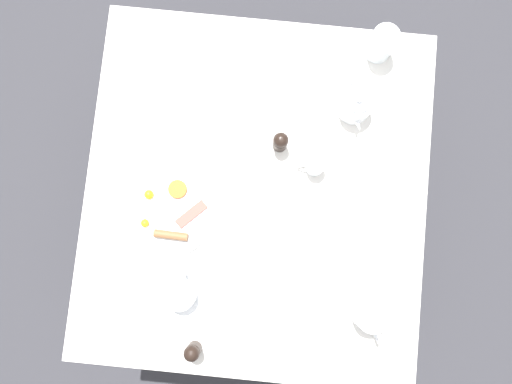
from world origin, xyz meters
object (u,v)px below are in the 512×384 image
(salt_grinder, at_px, (193,352))
(spoon_for_tea, at_px, (178,102))
(teapot_far, at_px, (356,104))
(fork_spare, at_px, (299,59))
(creamer_jug, at_px, (315,166))
(teapot_near, at_px, (370,315))
(water_glass_tall, at_px, (382,44))
(breakfast_plate, at_px, (167,212))
(napkin_folded, at_px, (282,312))
(pepper_grinder, at_px, (280,142))
(teacup_with_saucer_left, at_px, (181,294))
(fork_by_plate, at_px, (247,117))
(knife_by_plate, at_px, (361,195))

(salt_grinder, bearing_deg, spoon_for_tea, -79.62)
(teapot_far, distance_m, fork_spare, 0.23)
(creamer_jug, bearing_deg, spoon_for_tea, -20.62)
(teapot_near, xyz_separation_m, creamer_jug, (0.20, -0.42, -0.01))
(water_glass_tall, bearing_deg, breakfast_plate, 43.50)
(teapot_far, xyz_separation_m, fork_spare, (0.18, -0.14, -0.04))
(teapot_far, bearing_deg, fork_spare, -138.27)
(napkin_folded, bearing_deg, salt_grinder, 27.77)
(salt_grinder, bearing_deg, pepper_grinder, -107.00)
(teacup_with_saucer_left, xyz_separation_m, salt_grinder, (-0.05, 0.15, 0.02))
(salt_grinder, bearing_deg, teapot_near, -162.97)
(creamer_jug, distance_m, napkin_folded, 0.45)
(fork_by_plate, bearing_deg, creamer_jug, 147.80)
(breakfast_plate, bearing_deg, knife_by_plate, -169.24)
(teapot_far, xyz_separation_m, spoon_for_tea, (0.54, 0.03, -0.04))
(napkin_folded, bearing_deg, creamer_jug, -97.30)
(teacup_with_saucer_left, relative_size, fork_spare, 0.83)
(breakfast_plate, distance_m, fork_by_plate, 0.38)
(teacup_with_saucer_left, height_order, napkin_folded, teacup_with_saucer_left)
(teapot_far, relative_size, fork_by_plate, 1.28)
(breakfast_plate, relative_size, spoon_for_tea, 2.20)
(breakfast_plate, height_order, spoon_for_tea, breakfast_plate)
(pepper_grinder, height_order, salt_grinder, same)
(salt_grinder, distance_m, fork_spare, 0.94)
(teapot_near, height_order, teapot_far, same)
(teapot_near, height_order, spoon_for_tea, teapot_near)
(creamer_jug, distance_m, pepper_grinder, 0.13)
(napkin_folded, bearing_deg, breakfast_plate, -35.06)
(breakfast_plate, relative_size, napkin_folded, 1.65)
(breakfast_plate, distance_m, pepper_grinder, 0.40)
(breakfast_plate, height_order, teapot_far, teapot_far)
(creamer_jug, bearing_deg, fork_spare, -77.32)
(teapot_far, distance_m, pepper_grinder, 0.26)
(teacup_with_saucer_left, bearing_deg, creamer_jug, -130.50)
(breakfast_plate, distance_m, teapot_far, 0.66)
(breakfast_plate, xyz_separation_m, spoon_for_tea, (0.01, -0.35, -0.01))
(salt_grinder, height_order, napkin_folded, salt_grinder)
(fork_by_plate, bearing_deg, pepper_grinder, 143.99)
(creamer_jug, bearing_deg, salt_grinder, 62.10)
(pepper_grinder, height_order, fork_spare, pepper_grinder)
(teapot_far, distance_m, napkin_folded, 0.66)
(creamer_jug, height_order, salt_grinder, salt_grinder)
(pepper_grinder, xyz_separation_m, spoon_for_tea, (0.33, -0.11, -0.05))
(knife_by_plate, relative_size, spoon_for_tea, 1.48)
(breakfast_plate, bearing_deg, fork_by_plate, -123.48)
(teapot_near, relative_size, knife_by_plate, 0.91)
(teapot_near, distance_m, water_glass_tall, 0.81)
(teapot_far, bearing_deg, napkin_folded, -24.60)
(breakfast_plate, relative_size, teapot_near, 1.64)
(creamer_jug, xyz_separation_m, fork_by_plate, (0.22, -0.14, -0.03))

